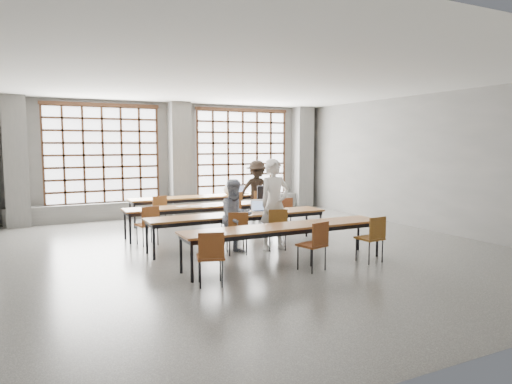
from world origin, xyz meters
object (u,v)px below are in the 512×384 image
chair_front_left (237,228)px  green_box (235,211)px  student_female (236,217)px  phone (248,213)px  plastic_bag (228,190)px  chair_mid_right (283,211)px  mouse (278,210)px  chair_near_right (373,234)px  desk_row_c (239,217)px  laptop_front (260,208)px  desk_row_a (200,198)px  laptop_back (241,191)px  chair_near_left (211,253)px  desk_row_b (207,208)px  chair_back_left (158,208)px  chair_front_right (277,225)px  student_male (275,204)px  chair_near_mid (315,241)px  backpack (263,193)px  chair_mid_centre (232,215)px  red_pouch (210,254)px  chair_back_mid (234,204)px  chair_back_right (259,202)px  student_back (257,190)px  chair_mid_left (149,221)px  desk_row_d (286,229)px

chair_front_left → green_box: bearing=69.1°
student_female → phone: 0.63m
phone → plastic_bag: plastic_bag is taller
chair_mid_right → mouse: chair_mid_right is taller
chair_near_right → student_female: size_ratio=0.58×
chair_front_left → plastic_bag: size_ratio=3.08×
desk_row_c → laptop_front: laptop_front is taller
desk_row_a → laptop_back: bearing=4.7°
chair_near_left → desk_row_b: bearing=70.4°
chair_back_left → chair_near_left: (-0.52, -5.22, 0.00)m
chair_near_right → laptop_front: bearing=115.1°
desk_row_b → green_box: size_ratio=16.00×
desk_row_a → desk_row_c: (-0.37, -3.53, 0.00)m
chair_front_right → student_male: 0.44m
chair_near_mid → chair_near_right: 1.29m
green_box → backpack: 2.22m
chair_mid_centre → red_pouch: bearing=-118.7°
chair_back_mid → chair_mid_centre: 2.10m
desk_row_a → backpack: bearing=-59.1°
chair_front_left → student_male: bearing=7.8°
chair_back_right → mouse: chair_back_right is taller
chair_near_left → student_female: student_female is taller
student_back → red_pouch: student_back is taller
chair_back_right → plastic_bag: bearing=135.6°
desk_row_a → desk_row_b: size_ratio=1.00×
chair_near_right → chair_back_right: bearing=87.0°
chair_mid_right → chair_front_left: 2.59m
chair_back_left → phone: (1.19, -3.01, 0.20)m
desk_row_b → chair_mid_left: (-1.59, -0.63, -0.13)m
chair_mid_centre → student_back: (1.70, 2.02, 0.33)m
desk_row_d → chair_back_mid: chair_back_mid is taller
mouse → backpack: size_ratio=0.24×
laptop_back → student_back: bearing=-67.2°
desk_row_b → chair_mid_centre: bearing=-58.0°
backpack → red_pouch: (-2.99, -3.93, -0.43)m
chair_front_right → green_box: size_ratio=3.52×
chair_near_right → student_back: size_ratio=0.51×
chair_back_left → chair_back_right: 2.98m
chair_mid_centre → chair_near_mid: bearing=-87.6°
chair_back_right → chair_mid_centre: bearing=-131.8°
student_female → laptop_front: (0.86, 0.61, 0.03)m
student_male → student_female: bearing=175.8°
green_box → backpack: bearing=46.5°
mouse → desk_row_a: bearing=99.2°
laptop_front → student_female: bearing=-144.8°
mouse → green_box: bearing=174.3°
chair_back_left → chair_mid_right: bearing=-35.1°
chair_back_right → desk_row_a: bearing=158.5°
chair_front_right → chair_near_mid: (-0.17, -1.69, 0.00)m
desk_row_b → chair_front_right: chair_front_right is taller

